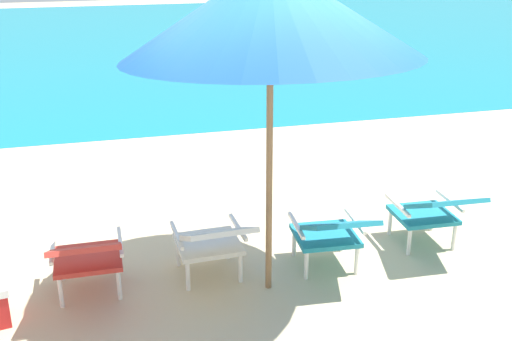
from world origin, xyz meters
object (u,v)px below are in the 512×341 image
at_px(lounge_chair_near_right, 332,231).
at_px(lounge_chair_far_right, 433,210).
at_px(lounge_chair_far_left, 87,255).
at_px(beach_umbrella_center, 271,10).
at_px(lounge_chair_near_left, 213,240).

relative_size(lounge_chair_near_right, lounge_chair_far_right, 1.02).
bearing_deg(lounge_chair_far_right, lounge_chair_far_left, -178.73).
bearing_deg(lounge_chair_far_right, beach_umbrella_center, -171.64).
xyz_separation_m(lounge_chair_far_left, lounge_chair_near_right, (1.97, -0.10, 0.00)).
distance_m(lounge_chair_near_right, beach_umbrella_center, 1.90).
relative_size(lounge_chair_near_right, beach_umbrella_center, 0.35).
xyz_separation_m(lounge_chair_near_left, beach_umbrella_center, (0.42, -0.17, 1.81)).
bearing_deg(lounge_chair_near_left, lounge_chair_near_right, -5.88).
relative_size(lounge_chair_near_left, beach_umbrella_center, 0.34).
xyz_separation_m(lounge_chair_near_left, lounge_chair_near_right, (0.98, -0.10, 0.00)).
xyz_separation_m(lounge_chair_far_left, lounge_chair_near_left, (0.98, 0.00, 0.00)).
distance_m(lounge_chair_near_left, beach_umbrella_center, 1.87).
bearing_deg(lounge_chair_near_right, lounge_chair_far_right, 9.24).
bearing_deg(beach_umbrella_center, lounge_chair_near_left, 158.29).
relative_size(lounge_chair_far_left, lounge_chair_far_right, 0.98).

